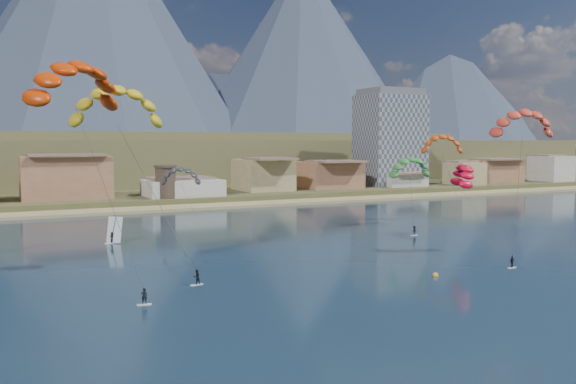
{
  "coord_description": "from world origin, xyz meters",
  "views": [
    {
      "loc": [
        -36.13,
        -41.74,
        16.87
      ],
      "look_at": [
        0.0,
        32.0,
        10.0
      ],
      "focal_mm": 38.36,
      "sensor_mm": 36.0,
      "label": 1
    }
  ],
  "objects_px": {
    "apartment_tower": "(390,138)",
    "kitesurfer_orange": "(523,119)",
    "kitesurfer_green": "(410,165)",
    "kitesurfer_red": "(74,78)",
    "kitesurfer_yellow": "(117,101)",
    "windsurfer": "(113,235)",
    "watchtower": "(166,181)",
    "buoy": "(436,275)"
  },
  "relations": [
    {
      "from": "kitesurfer_orange",
      "to": "kitesurfer_green",
      "type": "relative_size",
      "value": 1.38
    },
    {
      "from": "apartment_tower",
      "to": "kitesurfer_orange",
      "type": "xyz_separation_m",
      "value": [
        -49.87,
        -103.06,
        2.22
      ]
    },
    {
      "from": "watchtower",
      "to": "kitesurfer_red",
      "type": "bearing_deg",
      "value": -111.13
    },
    {
      "from": "kitesurfer_orange",
      "to": "kitesurfer_green",
      "type": "xyz_separation_m",
      "value": [
        4.0,
        31.97,
        -7.95
      ]
    },
    {
      "from": "kitesurfer_red",
      "to": "kitesurfer_green",
      "type": "height_order",
      "value": "kitesurfer_red"
    },
    {
      "from": "apartment_tower",
      "to": "watchtower",
      "type": "relative_size",
      "value": 3.72
    },
    {
      "from": "kitesurfer_yellow",
      "to": "buoy",
      "type": "relative_size",
      "value": 36.17
    },
    {
      "from": "apartment_tower",
      "to": "windsurfer",
      "type": "distance_m",
      "value": 123.87
    },
    {
      "from": "kitesurfer_orange",
      "to": "kitesurfer_green",
      "type": "height_order",
      "value": "kitesurfer_orange"
    },
    {
      "from": "watchtower",
      "to": "kitesurfer_orange",
      "type": "xyz_separation_m",
      "value": [
        30.13,
        -89.06,
        13.67
      ]
    },
    {
      "from": "apartment_tower",
      "to": "kitesurfer_orange",
      "type": "bearing_deg",
      "value": -115.82
    },
    {
      "from": "apartment_tower",
      "to": "windsurfer",
      "type": "relative_size",
      "value": 7.36
    },
    {
      "from": "kitesurfer_orange",
      "to": "windsurfer",
      "type": "distance_m",
      "value": 66.81
    },
    {
      "from": "windsurfer",
      "to": "buoy",
      "type": "xyz_separation_m",
      "value": [
        31.52,
        -43.1,
        -1.26
      ]
    },
    {
      "from": "kitesurfer_red",
      "to": "kitesurfer_orange",
      "type": "distance_m",
      "value": 62.61
    },
    {
      "from": "kitesurfer_red",
      "to": "kitesurfer_yellow",
      "type": "xyz_separation_m",
      "value": [
        5.62,
        5.26,
        -2.1
      ]
    },
    {
      "from": "kitesurfer_red",
      "to": "kitesurfer_orange",
      "type": "bearing_deg",
      "value": -5.6
    },
    {
      "from": "apartment_tower",
      "to": "kitesurfer_orange",
      "type": "height_order",
      "value": "apartment_tower"
    },
    {
      "from": "apartment_tower",
      "to": "kitesurfer_green",
      "type": "xyz_separation_m",
      "value": [
        -45.87,
        -71.1,
        -5.72
      ]
    },
    {
      "from": "kitesurfer_orange",
      "to": "buoy",
      "type": "xyz_separation_m",
      "value": [
        -21.52,
        -7.0,
        -19.92
      ]
    },
    {
      "from": "watchtower",
      "to": "buoy",
      "type": "distance_m",
      "value": 96.66
    },
    {
      "from": "apartment_tower",
      "to": "kitesurfer_red",
      "type": "distance_m",
      "value": 148.32
    },
    {
      "from": "apartment_tower",
      "to": "kitesurfer_green",
      "type": "relative_size",
      "value": 1.88
    },
    {
      "from": "watchtower",
      "to": "buoy",
      "type": "xyz_separation_m",
      "value": [
        8.61,
        -96.07,
        -6.25
      ]
    },
    {
      "from": "windsurfer",
      "to": "apartment_tower",
      "type": "bearing_deg",
      "value": 33.06
    },
    {
      "from": "watchtower",
      "to": "kitesurfer_orange",
      "type": "height_order",
      "value": "kitesurfer_orange"
    },
    {
      "from": "apartment_tower",
      "to": "kitesurfer_orange",
      "type": "relative_size",
      "value": 1.36
    },
    {
      "from": "apartment_tower",
      "to": "kitesurfer_red",
      "type": "relative_size",
      "value": 1.17
    },
    {
      "from": "windsurfer",
      "to": "kitesurfer_red",
      "type": "bearing_deg",
      "value": -106.98
    },
    {
      "from": "watchtower",
      "to": "kitesurfer_yellow",
      "type": "relative_size",
      "value": 0.34
    },
    {
      "from": "kitesurfer_orange",
      "to": "apartment_tower",
      "type": "bearing_deg",
      "value": 64.18
    },
    {
      "from": "kitesurfer_yellow",
      "to": "buoy",
      "type": "distance_m",
      "value": 45.12
    },
    {
      "from": "windsurfer",
      "to": "watchtower",
      "type": "bearing_deg",
      "value": 66.62
    },
    {
      "from": "apartment_tower",
      "to": "kitesurfer_green",
      "type": "height_order",
      "value": "apartment_tower"
    },
    {
      "from": "watchtower",
      "to": "kitesurfer_green",
      "type": "distance_m",
      "value": 66.77
    },
    {
      "from": "apartment_tower",
      "to": "watchtower",
      "type": "distance_m",
      "value": 82.02
    },
    {
      "from": "kitesurfer_red",
      "to": "apartment_tower",
      "type": "bearing_deg",
      "value": 40.87
    },
    {
      "from": "apartment_tower",
      "to": "kitesurfer_red",
      "type": "bearing_deg",
      "value": -139.13
    },
    {
      "from": "kitesurfer_green",
      "to": "kitesurfer_red",
      "type": "bearing_deg",
      "value": -158.65
    },
    {
      "from": "apartment_tower",
      "to": "kitesurfer_orange",
      "type": "distance_m",
      "value": 114.52
    },
    {
      "from": "kitesurfer_green",
      "to": "buoy",
      "type": "relative_size",
      "value": 24.16
    },
    {
      "from": "kitesurfer_yellow",
      "to": "windsurfer",
      "type": "distance_m",
      "value": 32.27
    }
  ]
}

